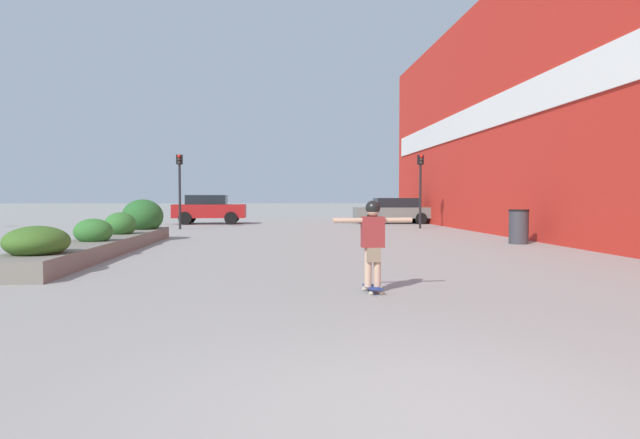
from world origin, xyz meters
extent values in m
plane|color=gray|center=(0.00, 0.00, 0.00)|extent=(300.00, 300.00, 0.00)
cube|color=red|center=(7.98, 13.95, 4.94)|extent=(0.60, 43.41, 9.87)
cube|color=white|center=(7.64, 16.74, 4.88)|extent=(0.06, 35.84, 1.20)
cube|color=slate|center=(-5.58, 12.05, 0.20)|extent=(1.29, 11.58, 0.39)
ellipsoid|color=#3D6623|center=(-5.59, 7.67, 0.62)|extent=(1.20, 1.39, 0.62)
ellipsoid|color=#33702D|center=(-5.51, 10.86, 0.63)|extent=(0.94, 0.84, 0.64)
ellipsoid|color=#33702D|center=(-5.61, 13.71, 0.67)|extent=(0.92, 1.01, 0.74)
ellipsoid|color=#286028|center=(-5.55, 16.39, 0.83)|extent=(1.38, 1.54, 1.17)
cube|color=navy|center=(0.49, 5.03, 0.08)|extent=(0.24, 0.60, 0.01)
cylinder|color=beige|center=(0.39, 5.23, 0.03)|extent=(0.06, 0.06, 0.05)
cylinder|color=beige|center=(0.55, 5.24, 0.03)|extent=(0.06, 0.06, 0.05)
cylinder|color=beige|center=(0.42, 4.81, 0.03)|extent=(0.06, 0.06, 0.05)
cylinder|color=beige|center=(0.59, 4.83, 0.03)|extent=(0.06, 0.06, 0.05)
cylinder|color=tan|center=(0.41, 5.02, 0.40)|extent=(0.12, 0.12, 0.61)
cylinder|color=tan|center=(0.56, 5.03, 0.40)|extent=(0.12, 0.12, 0.61)
cube|color=gray|center=(0.49, 5.03, 0.59)|extent=(0.23, 0.20, 0.22)
cube|color=maroon|center=(0.49, 5.03, 0.94)|extent=(0.36, 0.20, 0.48)
cylinder|color=tan|center=(0.09, 4.99, 1.12)|extent=(0.46, 0.12, 0.08)
cylinder|color=tan|center=(0.88, 5.06, 1.12)|extent=(0.46, 0.12, 0.08)
sphere|color=tan|center=(0.49, 5.03, 1.28)|extent=(0.20, 0.20, 0.20)
sphere|color=black|center=(0.49, 5.03, 1.31)|extent=(0.23, 0.23, 0.23)
cylinder|color=#38383D|center=(6.74, 13.90, 0.52)|extent=(0.61, 0.61, 1.05)
cylinder|color=black|center=(6.74, 13.90, 1.07)|extent=(0.64, 0.64, 0.05)
cube|color=maroon|center=(-4.64, 28.66, 0.73)|extent=(4.00, 1.79, 0.75)
cube|color=black|center=(-4.80, 28.66, 1.36)|extent=(2.20, 1.58, 0.52)
cylinder|color=black|center=(-3.40, 29.52, 0.35)|extent=(0.71, 0.22, 0.71)
cylinder|color=black|center=(-3.40, 27.81, 0.35)|extent=(0.71, 0.22, 0.71)
cylinder|color=black|center=(-5.88, 29.52, 0.35)|extent=(0.71, 0.22, 0.71)
cylinder|color=black|center=(-5.88, 27.81, 0.35)|extent=(0.71, 0.22, 0.71)
cube|color=silver|center=(15.48, 28.03, 0.66)|extent=(4.19, 1.81, 0.71)
cube|color=black|center=(15.65, 28.03, 1.29)|extent=(2.31, 1.59, 0.57)
cylinder|color=black|center=(14.18, 27.17, 0.31)|extent=(0.61, 0.22, 0.61)
cylinder|color=black|center=(14.18, 28.88, 0.31)|extent=(0.61, 0.22, 0.61)
cylinder|color=black|center=(16.78, 27.17, 0.31)|extent=(0.61, 0.22, 0.61)
cylinder|color=black|center=(16.78, 28.88, 0.31)|extent=(0.61, 0.22, 0.61)
cube|color=slate|center=(5.74, 28.30, 0.62)|extent=(4.46, 1.71, 0.61)
cube|color=black|center=(5.92, 28.30, 1.19)|extent=(2.45, 1.50, 0.53)
cylinder|color=black|center=(4.36, 27.49, 0.32)|extent=(0.64, 0.22, 0.64)
cylinder|color=black|center=(4.36, 29.11, 0.32)|extent=(0.64, 0.22, 0.64)
cylinder|color=black|center=(7.12, 27.49, 0.32)|extent=(0.64, 0.22, 0.64)
cylinder|color=black|center=(7.12, 29.11, 0.32)|extent=(0.64, 0.22, 0.64)
cylinder|color=black|center=(-5.42, 23.35, 1.51)|extent=(0.11, 0.11, 3.02)
cube|color=black|center=(-5.42, 23.35, 3.25)|extent=(0.28, 0.20, 0.45)
sphere|color=red|center=(-5.42, 23.23, 3.40)|extent=(0.15, 0.15, 0.15)
sphere|color=#2D2823|center=(-5.42, 23.23, 3.25)|extent=(0.15, 0.15, 0.15)
sphere|color=#2D2823|center=(-5.42, 23.23, 3.10)|extent=(0.15, 0.15, 0.15)
cylinder|color=black|center=(5.94, 23.12, 1.53)|extent=(0.11, 0.11, 3.06)
cube|color=black|center=(5.94, 23.12, 3.28)|extent=(0.28, 0.20, 0.45)
sphere|color=red|center=(5.94, 23.00, 3.43)|extent=(0.15, 0.15, 0.15)
sphere|color=#2D2823|center=(5.94, 23.00, 3.28)|extent=(0.15, 0.15, 0.15)
sphere|color=#2D2823|center=(5.94, 23.00, 3.13)|extent=(0.15, 0.15, 0.15)
camera|label=1|loc=(-1.03, -3.66, 1.47)|focal=32.00mm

